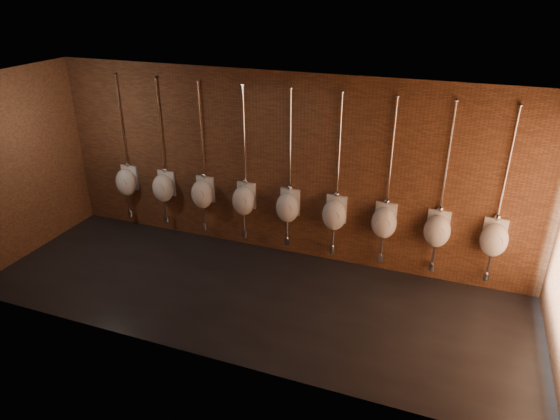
{
  "coord_description": "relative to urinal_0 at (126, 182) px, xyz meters",
  "views": [
    {
      "loc": [
        2.72,
        -5.94,
        4.53
      ],
      "look_at": [
        0.17,
        0.9,
        1.1
      ],
      "focal_mm": 32.0,
      "sensor_mm": 36.0,
      "label": 1
    }
  ],
  "objects": [
    {
      "name": "urinal_7",
      "position": [
        5.76,
        0.0,
        0.0
      ],
      "size": [
        0.41,
        0.36,
        2.72
      ],
      "color": "white",
      "rests_on": "ground"
    },
    {
      "name": "room_shell",
      "position": [
        3.16,
        -1.35,
        1.05
      ],
      "size": [
        8.54,
        3.04,
        3.22
      ],
      "color": "black",
      "rests_on": "ground"
    },
    {
      "name": "urinal_6",
      "position": [
        4.94,
        0.0,
        0.0
      ],
      "size": [
        0.41,
        0.36,
        2.72
      ],
      "color": "white",
      "rests_on": "ground"
    },
    {
      "name": "urinal_5",
      "position": [
        4.12,
        0.0,
        0.0
      ],
      "size": [
        0.41,
        0.36,
        2.72
      ],
      "color": "white",
      "rests_on": "ground"
    },
    {
      "name": "urinal_3",
      "position": [
        2.47,
        0.0,
        0.0
      ],
      "size": [
        0.41,
        0.36,
        2.72
      ],
      "color": "white",
      "rests_on": "ground"
    },
    {
      "name": "urinal_0",
      "position": [
        0.0,
        0.0,
        0.0
      ],
      "size": [
        0.41,
        0.36,
        2.72
      ],
      "color": "white",
      "rests_on": "ground"
    },
    {
      "name": "ground",
      "position": [
        3.16,
        -1.35,
        -0.96
      ],
      "size": [
        8.5,
        8.5,
        0.0
      ],
      "primitive_type": "plane",
      "color": "black",
      "rests_on": "ground"
    },
    {
      "name": "urinal_1",
      "position": [
        0.82,
        0.0,
        0.0
      ],
      "size": [
        0.41,
        0.36,
        2.72
      ],
      "color": "white",
      "rests_on": "ground"
    },
    {
      "name": "urinal_4",
      "position": [
        3.29,
        0.0,
        0.0
      ],
      "size": [
        0.41,
        0.36,
        2.72
      ],
      "color": "white",
      "rests_on": "ground"
    },
    {
      "name": "urinal_2",
      "position": [
        1.65,
        0.0,
        0.0
      ],
      "size": [
        0.41,
        0.36,
        2.72
      ],
      "color": "white",
      "rests_on": "ground"
    },
    {
      "name": "urinal_8",
      "position": [
        6.59,
        0.0,
        0.0
      ],
      "size": [
        0.41,
        0.36,
        2.72
      ],
      "color": "white",
      "rests_on": "ground"
    }
  ]
}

